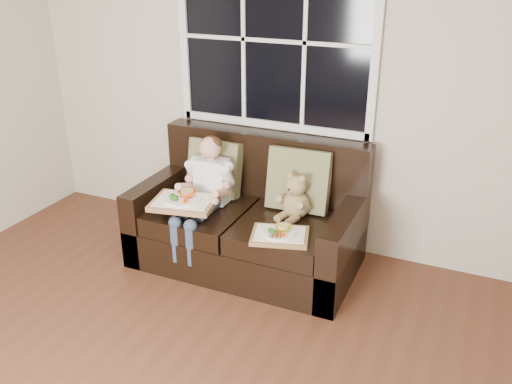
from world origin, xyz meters
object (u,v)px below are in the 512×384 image
at_px(loveseat, 249,224).
at_px(tray_left, 184,201).
at_px(tray_right, 280,234).
at_px(child, 206,185).
at_px(teddy_bear, 296,199).

height_order(loveseat, tray_left, loveseat).
distance_m(loveseat, tray_left, 0.57).
bearing_deg(tray_left, tray_right, -12.53).
bearing_deg(child, teddy_bear, 9.87).
distance_m(teddy_bear, tray_right, 0.37).
distance_m(loveseat, tray_right, 0.55).
height_order(teddy_bear, tray_left, teddy_bear).
relative_size(loveseat, tray_right, 3.72).
height_order(loveseat, teddy_bear, loveseat).
bearing_deg(loveseat, child, -159.18).
bearing_deg(child, tray_left, -108.14).
bearing_deg(tray_right, loveseat, 122.13).
height_order(child, teddy_bear, child).
bearing_deg(tray_right, teddy_bear, 76.92).
bearing_deg(teddy_bear, tray_left, -142.58).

